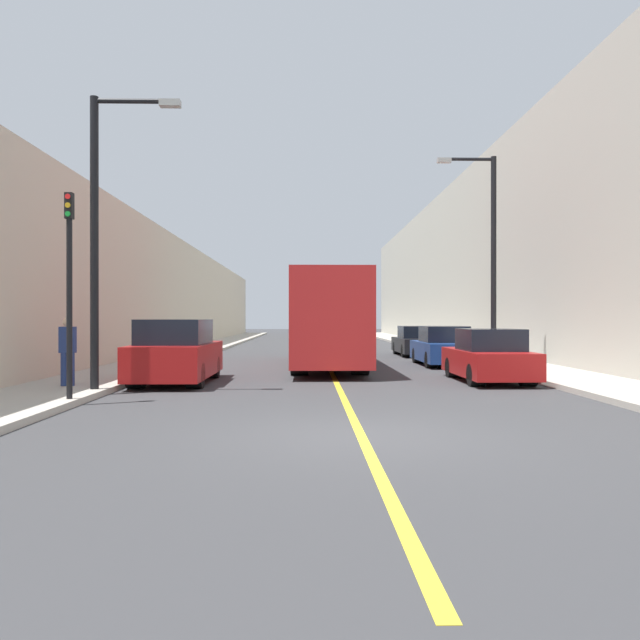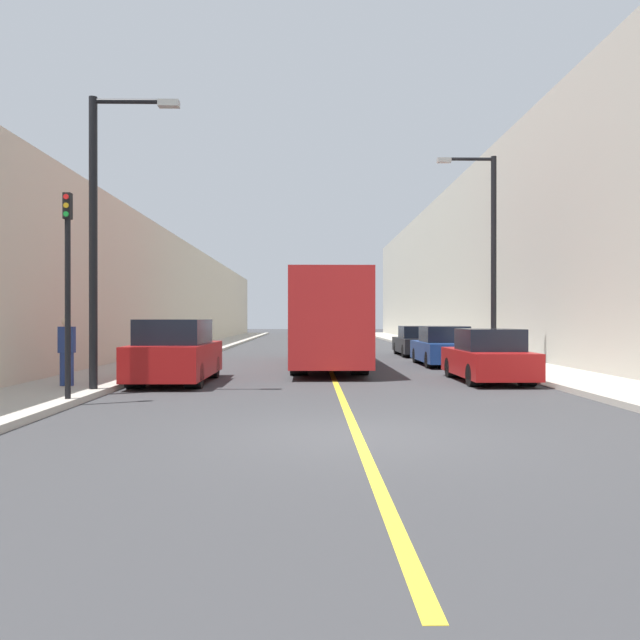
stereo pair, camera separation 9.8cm
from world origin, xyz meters
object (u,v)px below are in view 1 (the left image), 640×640
at_px(pedestrian, 68,350).
at_px(bus, 326,319).
at_px(parked_suv_left, 176,354).
at_px(car_right_near, 488,358).
at_px(car_right_far, 417,342).
at_px(street_lamp_left, 102,223).
at_px(car_right_mid, 443,348).
at_px(traffic_light, 69,287).
at_px(street_lamp_right, 489,248).

bearing_deg(pedestrian, bus, 49.94).
height_order(parked_suv_left, car_right_near, parked_suv_left).
height_order(car_right_far, street_lamp_left, street_lamp_left).
relative_size(street_lamp_left, pedestrian, 4.06).
relative_size(car_right_mid, traffic_light, 1.01).
height_order(street_lamp_right, traffic_light, street_lamp_right).
bearing_deg(car_right_mid, bus, -174.99).
xyz_separation_m(bus, street_lamp_right, (5.88, -1.35, 2.59)).
xyz_separation_m(car_right_near, car_right_far, (0.15, 12.63, -0.02)).
relative_size(car_right_far, traffic_light, 1.03).
xyz_separation_m(car_right_mid, car_right_far, (0.11, 6.40, -0.03)).
distance_m(street_lamp_left, traffic_light, 2.46).
distance_m(car_right_mid, street_lamp_right, 4.31).
bearing_deg(traffic_light, pedestrian, 111.55).
bearing_deg(street_lamp_right, car_right_mid, 126.61).
bearing_deg(street_lamp_right, car_right_far, 98.33).
bearing_deg(street_lamp_left, street_lamp_right, 32.75).
xyz_separation_m(street_lamp_left, traffic_light, (-0.08, -1.84, -1.62)).
relative_size(parked_suv_left, car_right_mid, 1.06).
distance_m(bus, traffic_light, 12.09).
distance_m(traffic_light, pedestrian, 3.13).
relative_size(bus, car_right_near, 2.78).
xyz_separation_m(parked_suv_left, car_right_mid, (9.03, 6.45, -0.15)).
distance_m(parked_suv_left, traffic_light, 5.03).
relative_size(bus, street_lamp_left, 1.68).
bearing_deg(pedestrian, car_right_near, 11.02).
height_order(car_right_near, street_lamp_right, street_lamp_right).
bearing_deg(street_lamp_left, car_right_near, 16.05).
bearing_deg(parked_suv_left, street_lamp_right, 24.49).
bearing_deg(car_right_far, traffic_light, -120.91).
bearing_deg(car_right_mid, parked_suv_left, -144.44).
bearing_deg(car_right_near, bus, 127.89).
bearing_deg(car_right_far, bus, -124.58).
relative_size(bus, car_right_far, 2.65).
bearing_deg(bus, traffic_light, -118.40).
bearing_deg(traffic_light, street_lamp_right, 38.57).
distance_m(street_lamp_right, traffic_light, 14.98).
bearing_deg(street_lamp_left, bus, 57.16).
height_order(bus, street_lamp_left, street_lamp_left).
xyz_separation_m(car_right_mid, street_lamp_right, (1.30, -1.75, 3.72)).
bearing_deg(bus, street_lamp_right, -12.92).
bearing_deg(car_right_near, pedestrian, -168.98).
relative_size(car_right_near, car_right_far, 0.95).
distance_m(car_right_near, car_right_mid, 6.24).
distance_m(car_right_far, pedestrian, 18.74).
bearing_deg(car_right_mid, car_right_near, -90.34).
relative_size(car_right_mid, pedestrian, 2.54).
height_order(car_right_mid, pedestrian, pedestrian).
bearing_deg(car_right_near, street_lamp_right, 73.40).
relative_size(parked_suv_left, pedestrian, 2.68).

